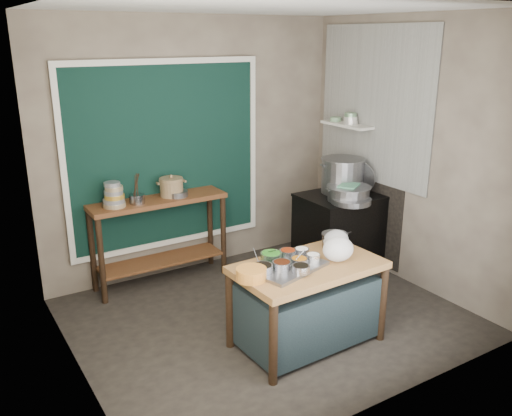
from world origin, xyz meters
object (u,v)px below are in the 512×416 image
yellow_basin (251,274)px  prep_table (307,304)px  stove_block (340,233)px  ceramic_crock (172,188)px  stock_pot (342,176)px  utensil_cup (137,199)px  back_counter (160,241)px  condiment_tray (286,267)px  steamer (348,193)px  saucepan (334,240)px

yellow_basin → prep_table: bearing=0.2°
stove_block → ceramic_crock: (-1.73, 0.74, 0.61)m
ceramic_crock → stock_pot: 1.91m
prep_table → utensil_cup: 2.06m
back_counter → yellow_basin: 1.86m
condiment_tray → stock_pot: bearing=36.1°
back_counter → stock_pot: stock_pot is taller
prep_table → back_counter: bearing=106.1°
back_counter → condiment_tray: 1.86m
back_counter → stove_block: 2.04m
back_counter → prep_table: bearing=-72.1°
yellow_basin → steamer: bearing=27.0°
condiment_tray → utensil_cup: (-0.62, 1.75, 0.23)m
back_counter → ceramic_crock: 0.59m
prep_table → steamer: 1.63m
stove_block → prep_table: bearing=-139.9°
back_counter → stock_pot: size_ratio=2.88×
ceramic_crock → steamer: size_ratio=0.54×
prep_table → back_counter: size_ratio=0.86×
back_counter → condiment_tray: bearing=-78.0°
stove_block → saucepan: saucepan is taller
condiment_tray → ceramic_crock: bearing=96.8°
utensil_cup → stock_pot: stock_pot is taller
ceramic_crock → stock_pot: size_ratio=0.52×
saucepan → yellow_basin: bearing=178.3°
steamer → condiment_tray: bearing=-148.6°
back_counter → saucepan: back_counter is taller
prep_table → steamer: steamer is taller
saucepan → ceramic_crock: bearing=105.0°
stove_block → utensil_cup: (-2.14, 0.68, 0.57)m
stove_block → yellow_basin: bearing=-149.5°
yellow_basin → stock_pot: stock_pot is taller
back_counter → ceramic_crock: ceramic_crock is taller
condiment_tray → ceramic_crock: ceramic_crock is taller
prep_table → ceramic_crock: (-0.42, 1.85, 0.66)m
ceramic_crock → prep_table: bearing=-77.1°
steamer → stock_pot: bearing=62.5°
back_counter → saucepan: (1.02, -1.65, 0.34)m
condiment_tray → steamer: steamer is taller
condiment_tray → stock_pot: (1.57, 1.15, 0.31)m
saucepan → ceramic_crock: size_ratio=0.91×
yellow_basin → saucepan: size_ratio=1.01×
prep_table → stove_block: stove_block is taller
stove_block → ceramic_crock: size_ratio=3.41×
back_counter → stock_pot: (1.95, -0.65, 0.60)m
steamer → saucepan: bearing=-137.5°
condiment_tray → stock_pot: size_ratio=1.23×
saucepan → ceramic_crock: (-0.85, 1.67, 0.22)m
yellow_basin → ceramic_crock: (0.14, 1.85, 0.24)m
yellow_basin → ceramic_crock: size_ratio=0.92×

